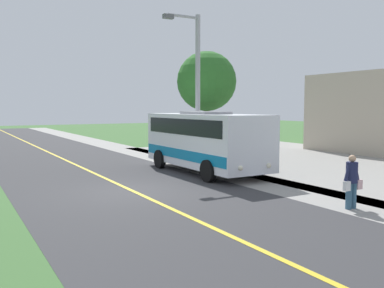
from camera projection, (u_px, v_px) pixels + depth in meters
ground_plane at (133, 191)px, 14.89m from camera, size 120.00×120.00×0.00m
road_surface at (133, 191)px, 14.89m from camera, size 8.00×100.00×0.01m
sidewalk at (249, 179)px, 17.48m from camera, size 2.40×100.00×0.01m
road_centre_line at (133, 191)px, 14.89m from camera, size 0.16×100.00×0.00m
shuttle_bus_front at (205, 139)px, 19.11m from camera, size 2.76×7.32×2.80m
pedestrian_with_bags at (352, 180)px, 12.24m from camera, size 0.72×0.34×1.60m
street_light_pole at (195, 84)px, 20.28m from camera, size 1.97×0.24×7.43m
tree_curbside at (207, 82)px, 24.12m from camera, size 3.44×3.44×6.21m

